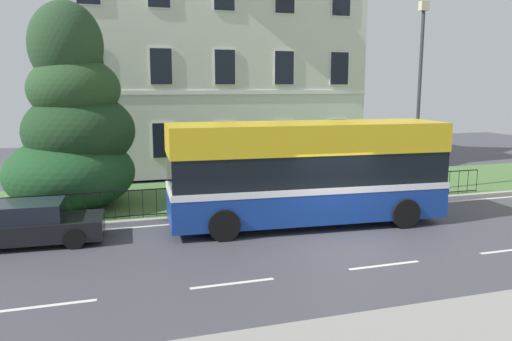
{
  "coord_description": "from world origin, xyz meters",
  "views": [
    {
      "loc": [
        -6.73,
        -12.38,
        4.51
      ],
      "look_at": [
        -1.47,
        4.49,
        1.51
      ],
      "focal_mm": 34.91,
      "sensor_mm": 36.0,
      "label": 1
    }
  ],
  "objects_px": {
    "street_lamp_post": "(420,87)",
    "parked_hatchback_01": "(23,224)",
    "evergreen_tree": "(73,130)",
    "litter_bin": "(198,192)",
    "single_decker_bus": "(307,172)",
    "georgian_townhouse": "(206,43)"
  },
  "relations": [
    {
      "from": "parked_hatchback_01",
      "to": "street_lamp_post",
      "type": "distance_m",
      "value": 15.55
    },
    {
      "from": "georgian_townhouse",
      "to": "street_lamp_post",
      "type": "relative_size",
      "value": 1.99
    },
    {
      "from": "georgian_townhouse",
      "to": "parked_hatchback_01",
      "type": "distance_m",
      "value": 16.24
    },
    {
      "from": "evergreen_tree",
      "to": "litter_bin",
      "type": "bearing_deg",
      "value": -19.35
    },
    {
      "from": "single_decker_bus",
      "to": "street_lamp_post",
      "type": "distance_m",
      "value": 7.41
    },
    {
      "from": "evergreen_tree",
      "to": "parked_hatchback_01",
      "type": "distance_m",
      "value": 4.77
    },
    {
      "from": "evergreen_tree",
      "to": "litter_bin",
      "type": "distance_m",
      "value": 5.03
    },
    {
      "from": "litter_bin",
      "to": "single_decker_bus",
      "type": "bearing_deg",
      "value": -43.3
    },
    {
      "from": "single_decker_bus",
      "to": "litter_bin",
      "type": "bearing_deg",
      "value": 140.51
    },
    {
      "from": "street_lamp_post",
      "to": "evergreen_tree",
      "type": "bearing_deg",
      "value": 174.07
    },
    {
      "from": "evergreen_tree",
      "to": "litter_bin",
      "type": "height_order",
      "value": "evergreen_tree"
    },
    {
      "from": "georgian_townhouse",
      "to": "parked_hatchback_01",
      "type": "xyz_separation_m",
      "value": [
        -8.08,
        -12.63,
        -6.25
      ]
    },
    {
      "from": "georgian_townhouse",
      "to": "street_lamp_post",
      "type": "height_order",
      "value": "georgian_townhouse"
    },
    {
      "from": "street_lamp_post",
      "to": "parked_hatchback_01",
      "type": "bearing_deg",
      "value": -170.33
    },
    {
      "from": "parked_hatchback_01",
      "to": "single_decker_bus",
      "type": "bearing_deg",
      "value": -0.11
    },
    {
      "from": "parked_hatchback_01",
      "to": "street_lamp_post",
      "type": "relative_size",
      "value": 0.57
    },
    {
      "from": "single_decker_bus",
      "to": "street_lamp_post",
      "type": "relative_size",
      "value": 1.18
    },
    {
      "from": "parked_hatchback_01",
      "to": "street_lamp_post",
      "type": "xyz_separation_m",
      "value": [
        14.84,
        2.53,
        3.89
      ]
    },
    {
      "from": "georgian_townhouse",
      "to": "litter_bin",
      "type": "relative_size",
      "value": 13.99
    },
    {
      "from": "georgian_townhouse",
      "to": "litter_bin",
      "type": "height_order",
      "value": "georgian_townhouse"
    },
    {
      "from": "street_lamp_post",
      "to": "litter_bin",
      "type": "relative_size",
      "value": 7.02
    },
    {
      "from": "street_lamp_post",
      "to": "litter_bin",
      "type": "xyz_separation_m",
      "value": [
        -9.29,
        -0.08,
        -3.82
      ]
    }
  ]
}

